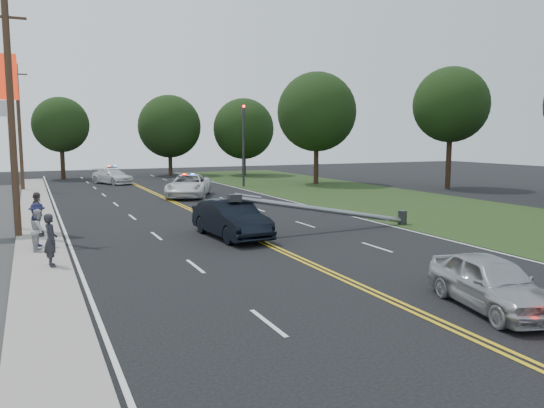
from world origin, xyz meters
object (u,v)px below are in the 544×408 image
waiting_sedan (492,282)px  bystander_c (38,224)px  traffic_signal (243,138)px  emergency_a (189,186)px  utility_pole_far (19,127)px  emergency_b (112,176)px  utility_pole_mid (12,119)px  fallen_streetlight (335,211)px  bystander_b (39,230)px  crashed_sedan (231,219)px  bystander_a (51,240)px  bystander_d (37,214)px

waiting_sedan → bystander_c: bystander_c is taller
traffic_signal → emergency_a: traffic_signal is taller
traffic_signal → emergency_a: (-6.51, -5.72, -3.39)m
emergency_a → bystander_c: 18.19m
utility_pole_far → emergency_b: size_ratio=2.09×
utility_pole_mid → bystander_c: 5.01m
fallen_streetlight → bystander_b: 12.61m
crashed_sedan → bystander_a: size_ratio=2.85×
bystander_a → bystander_c: bystander_a is taller
bystander_a → bystander_b: 2.79m
bystander_b → bystander_d: (0.00, 3.10, 0.17)m
utility_pole_mid → traffic_signal: bearing=45.8°
emergency_a → bystander_b: size_ratio=3.75×
crashed_sedan → bystander_b: bystander_b is taller
fallen_streetlight → emergency_b: bearing=101.4°
emergency_a → emergency_b: size_ratio=1.22×
traffic_signal → emergency_a: bearing=-138.7°
utility_pole_mid → bystander_b: (0.78, -3.69, -4.18)m
bystander_a → fallen_streetlight: bearing=-87.6°
waiting_sedan → bystander_b: 15.60m
emergency_a → bystander_b: bystander_b is taller
emergency_a → bystander_a: 21.19m
crashed_sedan → bystander_a: 7.82m
utility_pole_far → emergency_b: (7.46, 3.40, -4.39)m
bystander_b → bystander_c: 0.94m
traffic_signal → emergency_b: traffic_signal is taller
emergency_a → bystander_c: bearing=-99.8°
utility_pole_far → bystander_a: size_ratio=5.73×
traffic_signal → utility_pole_mid: 25.12m
fallen_streetlight → utility_pole_mid: size_ratio=0.94×
traffic_signal → emergency_b: (-10.04, 7.40, -3.51)m
utility_pole_mid → emergency_b: size_ratio=2.09×
emergency_b → bystander_c: size_ratio=2.83×
emergency_b → bystander_a: bearing=-126.3°
traffic_signal → bystander_a: 29.62m
crashed_sedan → waiting_sedan: 12.06m
traffic_signal → fallen_streetlight: traffic_signal is taller
waiting_sedan → fallen_streetlight: bearing=90.5°
utility_pole_mid → bystander_a: 7.72m
traffic_signal → utility_pole_mid: (-17.50, -18.00, 0.88)m
bystander_d → bystander_b: bearing=176.7°
bystander_c → emergency_a: bearing=-50.4°
utility_pole_far → waiting_sedan: 39.26m
traffic_signal → bystander_c: 26.86m
utility_pole_mid → emergency_b: bearing=73.6°
bystander_a → crashed_sedan: bearing=-77.9°
emergency_a → bystander_a: bystander_a is taller
fallen_streetlight → bystander_c: fallen_streetlight is taller
traffic_signal → bystander_c: (-16.75, -20.75, -3.24)m
waiting_sedan → emergency_b: size_ratio=0.85×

